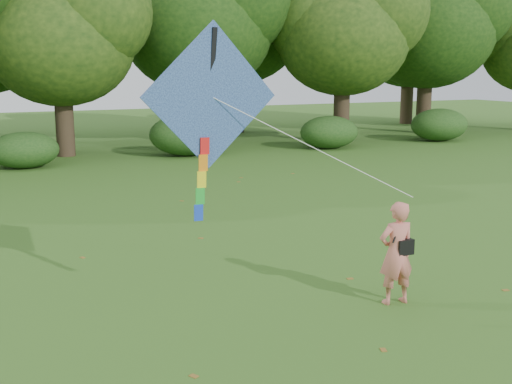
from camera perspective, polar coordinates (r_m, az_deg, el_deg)
name	(u,v)px	position (r m, az deg, el deg)	size (l,w,h in m)	color
ground	(351,289)	(11.80, 8.46, -8.50)	(100.00, 100.00, 0.00)	#265114
man_kite_flyer	(396,253)	(10.99, 12.36, -5.32)	(0.64, 0.42, 1.76)	#CB6D5F
crossbody_bag	(403,246)	(11.00, 12.97, -4.70)	(0.43, 0.20, 0.70)	black
flying_kite	(211,100)	(9.83, -4.04, 8.18)	(4.33, 1.08, 3.04)	#285FAD
tree_line	(128,32)	(33.13, -11.33, 13.81)	(54.70, 15.30, 9.48)	#3A2D1E
shrub_band	(106,141)	(27.59, -13.22, 4.43)	(39.15, 3.22, 1.88)	#264919
fallen_leaves	(257,229)	(15.75, 0.12, -3.34)	(9.12, 14.02, 0.01)	brown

